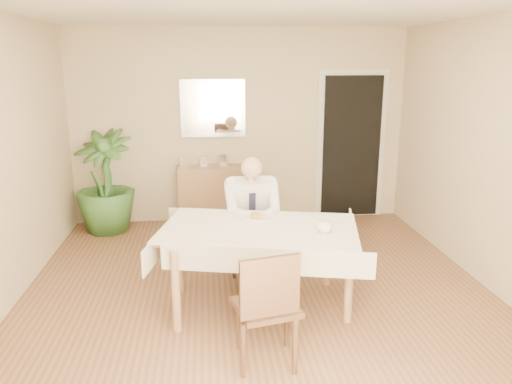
{
  "coord_description": "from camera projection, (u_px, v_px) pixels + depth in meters",
  "views": [
    {
      "loc": [
        -0.47,
        -4.23,
        2.17
      ],
      "look_at": [
        0.0,
        0.35,
        0.95
      ],
      "focal_mm": 35.0,
      "sensor_mm": 36.0,
      "label": 1
    }
  ],
  "objects": [
    {
      "name": "window",
      "position": [
        331.0,
        253.0,
        1.93
      ],
      "size": [
        1.34,
        0.04,
        1.44
      ],
      "color": "white",
      "rests_on": "room"
    },
    {
      "name": "room",
      "position": [
        260.0,
        163.0,
        4.34
      ],
      "size": [
        5.0,
        5.02,
        2.6
      ],
      "color": "brown",
      "rests_on": "ground"
    },
    {
      "name": "mirror",
      "position": [
        213.0,
        108.0,
        6.62
      ],
      "size": [
        0.86,
        0.04,
        0.76
      ],
      "color": "silver",
      "rests_on": "room"
    },
    {
      "name": "food",
      "position": [
        256.0,
        216.0,
        4.6
      ],
      "size": [
        0.14,
        0.14,
        0.06
      ],
      "primitive_type": "ellipsoid",
      "color": "olive",
      "rests_on": "dining_table"
    },
    {
      "name": "seated_man",
      "position": [
        253.0,
        214.0,
        4.96
      ],
      "size": [
        0.48,
        0.72,
        1.24
      ],
      "color": "white",
      "rests_on": "ground"
    },
    {
      "name": "sideboard",
      "position": [
        215.0,
        195.0,
        6.77
      ],
      "size": [
        1.01,
        0.38,
        0.79
      ],
      "primitive_type": "cube",
      "rotation": [
        0.0,
        0.0,
        0.04
      ],
      "color": "#956E49",
      "rests_on": "ground"
    },
    {
      "name": "photo_frame_center",
      "position": [
        204.0,
        161.0,
        6.64
      ],
      "size": [
        0.1,
        0.02,
        0.14
      ],
      "primitive_type": "cube",
      "color": "silver",
      "rests_on": "sideboard"
    },
    {
      "name": "photo_frame_right",
      "position": [
        223.0,
        160.0,
        6.73
      ],
      "size": [
        0.1,
        0.02,
        0.14
      ],
      "primitive_type": "cube",
      "color": "silver",
      "rests_on": "sideboard"
    },
    {
      "name": "potted_palm",
      "position": [
        105.0,
        182.0,
        6.4
      ],
      "size": [
        0.95,
        0.95,
        1.32
      ],
      "primitive_type": "imported",
      "rotation": [
        0.0,
        0.0,
        -0.36
      ],
      "color": "#2C5521",
      "rests_on": "ground"
    },
    {
      "name": "knife",
      "position": [
        261.0,
        218.0,
        4.55
      ],
      "size": [
        0.01,
        0.13,
        0.01
      ],
      "primitive_type": "cylinder",
      "rotation": [
        1.57,
        0.0,
        0.0
      ],
      "color": "silver",
      "rests_on": "dining_table"
    },
    {
      "name": "fork",
      "position": [
        252.0,
        218.0,
        4.54
      ],
      "size": [
        0.01,
        0.13,
        0.01
      ],
      "primitive_type": "cylinder",
      "rotation": [
        1.57,
        0.0,
        0.0
      ],
      "color": "silver",
      "rests_on": "dining_table"
    },
    {
      "name": "dining_table",
      "position": [
        259.0,
        236.0,
        4.39
      ],
      "size": [
        1.93,
        1.39,
        0.75
      ],
      "rotation": [
        0.0,
        0.0,
        -0.22
      ],
      "color": "#956E49",
      "rests_on": "ground"
    },
    {
      "name": "chair_near",
      "position": [
        268.0,
        303.0,
        3.52
      ],
      "size": [
        0.51,
        0.52,
        0.91
      ],
      "rotation": [
        0.0,
        0.0,
        0.23
      ],
      "color": "#3C271A",
      "rests_on": "ground"
    },
    {
      "name": "chair_far",
      "position": [
        250.0,
        221.0,
        5.28
      ],
      "size": [
        0.45,
        0.45,
        0.92
      ],
      "rotation": [
        0.0,
        0.0,
        -0.04
      ],
      "color": "#3C271A",
      "rests_on": "ground"
    },
    {
      "name": "doorway",
      "position": [
        351.0,
        147.0,
        6.94
      ],
      "size": [
        0.96,
        0.07,
        2.1
      ],
      "color": "white",
      "rests_on": "ground"
    },
    {
      "name": "plate",
      "position": [
        256.0,
        218.0,
        4.61
      ],
      "size": [
        0.26,
        0.26,
        0.02
      ],
      "primitive_type": "cylinder",
      "color": "white",
      "rests_on": "dining_table"
    },
    {
      "name": "coffee_mug",
      "position": [
        325.0,
        226.0,
        4.24
      ],
      "size": [
        0.15,
        0.15,
        0.1
      ],
      "primitive_type": "imported",
      "rotation": [
        0.0,
        0.0,
        -0.21
      ],
      "color": "white",
      "rests_on": "dining_table"
    },
    {
      "name": "photo_frame_left",
      "position": [
        184.0,
        162.0,
        6.62
      ],
      "size": [
        0.1,
        0.02,
        0.14
      ],
      "primitive_type": "cube",
      "color": "silver",
      "rests_on": "sideboard"
    }
  ]
}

